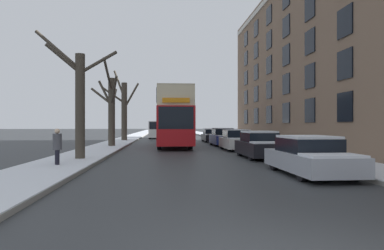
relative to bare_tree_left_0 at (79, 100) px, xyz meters
The scene contains 14 objects.
sidewalk_left 40.24m from the bare_tree_left_0, 90.43° to the left, with size 2.82×130.00×0.16m.
sidewalk_right 41.88m from the bare_tree_left_0, 73.88° to the left, with size 2.82×130.00×0.16m.
terrace_facade_right 18.74m from the bare_tree_left_0, 17.74° to the left, with size 9.10×36.73×13.18m.
bare_tree_left_0 is the anchor object (origin of this frame).
bare_tree_left_1 9.93m from the bare_tree_left_0, 89.83° to the left, with size 2.51×5.36×6.46m.
bare_tree_left_2 20.02m from the bare_tree_left_0, 90.38° to the left, with size 3.98×1.57×7.68m.
double_decker_bus 11.87m from the bare_tree_left_0, 65.88° to the left, with size 2.59×10.40×4.49m.
parked_car_0 10.70m from the bare_tree_left_0, 29.52° to the right, with size 1.89×4.46×1.36m.
parked_car_1 9.43m from the bare_tree_left_0, ahead, with size 1.80×4.26×1.43m.
parked_car_2 11.52m from the bare_tree_left_0, 36.37° to the left, with size 1.85×4.02×1.43m.
parked_car_3 15.36m from the bare_tree_left_0, 53.23° to the left, with size 1.81×4.35×1.50m.
parked_car_4 20.89m from the bare_tree_left_0, 64.02° to the left, with size 1.83×4.36×1.38m.
oncoming_van 28.14m from the bare_tree_left_0, 83.45° to the left, with size 1.91×5.74×2.23m.
pedestrian_left_sidewalk 3.31m from the bare_tree_left_0, 95.00° to the right, with size 0.35×0.35×1.60m.
Camera 1 is at (-1.66, -3.82, 1.73)m, focal length 32.00 mm.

